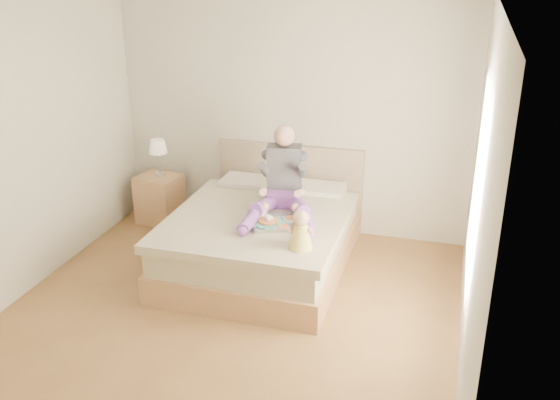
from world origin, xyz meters
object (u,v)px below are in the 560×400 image
(tray, at_px, (278,221))
(baby, at_px, (301,233))
(adult, at_px, (283,186))
(nightstand, at_px, (160,199))
(bed, at_px, (264,235))

(tray, xyz_separation_m, baby, (0.33, -0.42, 0.11))
(baby, bearing_deg, adult, 107.54)
(nightstand, xyz_separation_m, adult, (1.70, -0.62, 0.57))
(adult, distance_m, tray, 0.44)
(bed, height_order, nightstand, bed)
(adult, height_order, baby, adult)
(nightstand, xyz_separation_m, tray, (1.77, -0.99, 0.35))
(adult, xyz_separation_m, baby, (0.40, -0.80, -0.10))
(tray, bearing_deg, nightstand, 129.41)
(bed, bearing_deg, tray, -51.29)
(nightstand, distance_m, adult, 1.90)
(bed, bearing_deg, baby, -51.83)
(tray, distance_m, baby, 0.55)
(tray, relative_size, baby, 1.65)
(bed, xyz_separation_m, tray, (0.25, -0.31, 0.32))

